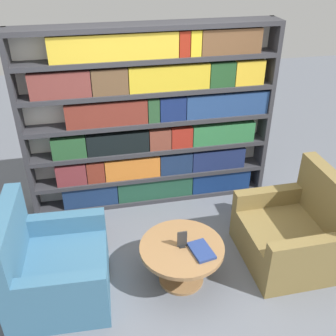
{
  "coord_description": "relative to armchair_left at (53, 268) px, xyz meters",
  "views": [
    {
      "loc": [
        -0.63,
        -2.51,
        2.86
      ],
      "look_at": [
        0.04,
        0.71,
        0.88
      ],
      "focal_mm": 42.0,
      "sensor_mm": 36.0,
      "label": 1
    }
  ],
  "objects": [
    {
      "name": "ground_plane",
      "position": [
        1.11,
        -0.17,
        -0.3
      ],
      "size": [
        14.0,
        14.0,
        0.0
      ],
      "primitive_type": "plane",
      "color": "slate"
    },
    {
      "name": "bookshelf",
      "position": [
        1.16,
        1.33,
        0.74
      ],
      "size": [
        2.79,
        0.3,
        2.09
      ],
      "color": "silver",
      "rests_on": "ground_plane"
    },
    {
      "name": "armchair_left",
      "position": [
        0.0,
        0.0,
        0.0
      ],
      "size": [
        0.89,
        0.97,
        0.93
      ],
      "rotation": [
        0.0,
        0.0,
        1.52
      ],
      "color": "#386684",
      "rests_on": "ground_plane"
    },
    {
      "name": "armchair_right",
      "position": [
        2.32,
        -0.0,
        0.0
      ],
      "size": [
        0.86,
        0.94,
        0.93
      ],
      "rotation": [
        0.0,
        0.0,
        -1.56
      ],
      "color": "olive",
      "rests_on": "ground_plane"
    },
    {
      "name": "coffee_table",
      "position": [
        1.16,
        -0.08,
        0.0
      ],
      "size": [
        0.78,
        0.78,
        0.42
      ],
      "color": "olive",
      "rests_on": "ground_plane"
    },
    {
      "name": "table_sign",
      "position": [
        1.16,
        -0.08,
        0.19
      ],
      "size": [
        0.09,
        0.06,
        0.17
      ],
      "color": "black",
      "rests_on": "coffee_table"
    },
    {
      "name": "stray_book",
      "position": [
        1.31,
        -0.19,
        0.13
      ],
      "size": [
        0.21,
        0.29,
        0.03
      ],
      "color": "navy",
      "rests_on": "coffee_table"
    }
  ]
}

